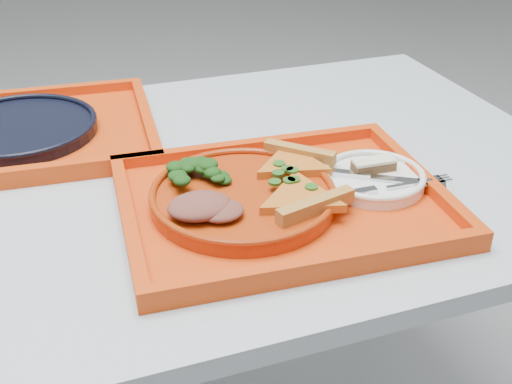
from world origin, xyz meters
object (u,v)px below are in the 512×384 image
(tray_main, at_px, (282,205))
(tray_far, at_px, (21,137))
(navy_plate, at_px, (20,130))
(dinner_plate, at_px, (243,199))
(dessert_bar, at_px, (374,165))

(tray_main, height_order, tray_far, same)
(tray_far, xyz_separation_m, navy_plate, (-0.00, 0.00, 0.01))
(dinner_plate, distance_m, navy_plate, 0.45)
(dinner_plate, bearing_deg, tray_main, -10.30)
(dinner_plate, bearing_deg, navy_plate, 129.60)
(tray_main, height_order, navy_plate, navy_plate)
(dinner_plate, bearing_deg, tray_far, 129.60)
(tray_main, bearing_deg, dessert_bar, 9.85)
(tray_main, distance_m, tray_far, 0.50)
(tray_far, bearing_deg, navy_plate, -175.77)
(dinner_plate, height_order, dessert_bar, dessert_bar)
(dinner_plate, bearing_deg, dessert_bar, 1.88)
(tray_far, height_order, dinner_plate, dinner_plate)
(tray_main, relative_size, navy_plate, 1.73)
(tray_far, distance_m, dinner_plate, 0.45)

